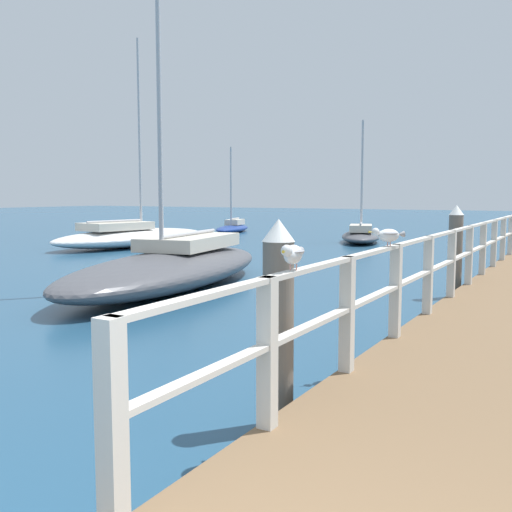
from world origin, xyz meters
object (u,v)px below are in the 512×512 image
(seagull_foreground, at_px, (293,253))
(seagull_background, at_px, (388,235))
(boat_3, at_px, (361,235))
(boat_2, at_px, (172,266))
(boat_5, at_px, (233,227))
(boat_0, at_px, (133,236))
(dock_piling_near, at_px, (278,324))
(dock_piling_far, at_px, (455,251))

(seagull_foreground, height_order, seagull_background, same)
(seagull_foreground, distance_m, boat_3, 21.78)
(seagull_foreground, bearing_deg, seagull_background, -99.95)
(seagull_background, distance_m, boat_2, 7.48)
(boat_5, bearing_deg, boat_0, 83.08)
(seagull_foreground, bearing_deg, boat_3, -81.85)
(dock_piling_near, bearing_deg, boat_5, 122.84)
(dock_piling_far, height_order, boat_3, boat_3)
(seagull_background, bearing_deg, boat_2, 4.76)
(seagull_background, bearing_deg, boat_5, -16.57)
(boat_5, bearing_deg, boat_3, 144.90)
(seagull_background, height_order, boat_0, boat_0)
(dock_piling_far, height_order, boat_2, boat_2)
(dock_piling_near, xyz_separation_m, boat_3, (-6.43, 20.15, -0.63))
(dock_piling_far, distance_m, boat_2, 6.12)
(dock_piling_far, distance_m, boat_0, 14.87)
(seagull_background, bearing_deg, dock_piling_near, 116.81)
(dock_piling_near, bearing_deg, seagull_foreground, -52.10)
(dock_piling_near, height_order, boat_5, boat_5)
(dock_piling_far, xyz_separation_m, boat_5, (-15.06, 15.57, -0.67))
(dock_piling_far, relative_size, seagull_background, 4.67)
(boat_0, bearing_deg, seagull_foreground, -35.98)
(dock_piling_near, bearing_deg, dock_piling_far, 90.00)
(boat_2, distance_m, boat_5, 19.65)
(dock_piling_far, relative_size, seagull_foreground, 3.98)
(boat_0, distance_m, boat_2, 10.90)
(dock_piling_near, height_order, boat_3, boat_3)
(seagull_foreground, distance_m, seagull_background, 2.46)
(boat_0, bearing_deg, boat_5, 106.96)
(dock_piling_far, xyz_separation_m, boat_0, (-13.68, 5.79, -0.54))
(seagull_foreground, bearing_deg, dock_piling_far, -97.46)
(dock_piling_near, distance_m, seagull_background, 2.12)
(seagull_foreground, height_order, boat_5, boat_5)
(boat_2, bearing_deg, dock_piling_far, -172.94)
(dock_piling_near, bearing_deg, boat_2, 134.32)
(dock_piling_far, distance_m, boat_5, 21.67)
(dock_piling_near, distance_m, boat_5, 27.77)
(boat_2, bearing_deg, boat_0, -53.81)
(dock_piling_far, height_order, boat_5, boat_5)
(dock_piling_near, height_order, boat_0, boat_0)
(dock_piling_far, xyz_separation_m, seagull_background, (0.37, -5.78, 0.69))
(dock_piling_near, height_order, dock_piling_far, same)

